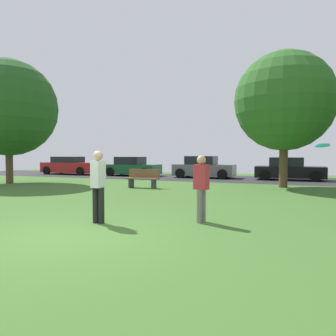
# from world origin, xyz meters

# --- Properties ---
(ground_plane) EXTENTS (44.00, 44.00, 0.00)m
(ground_plane) POSITION_xyz_m (0.00, 0.00, 0.00)
(ground_plane) COLOR #3D6628
(road_strip) EXTENTS (44.00, 6.40, 0.01)m
(road_strip) POSITION_xyz_m (0.00, 16.00, 0.00)
(road_strip) COLOR #28282B
(road_strip) RESTS_ON ground_plane
(birch_tree_lone) EXTENTS (4.77, 4.77, 6.55)m
(birch_tree_lone) POSITION_xyz_m (3.59, 11.44, 4.16)
(birch_tree_lone) COLOR brown
(birch_tree_lone) RESTS_ON ground_plane
(maple_tree_far) EXTENTS (5.27, 5.27, 6.80)m
(maple_tree_far) POSITION_xyz_m (-10.57, 8.15, 4.15)
(maple_tree_far) COLOR brown
(maple_tree_far) RESTS_ON ground_plane
(person_thrower) EXTENTS (0.36, 0.30, 1.59)m
(person_thrower) POSITION_xyz_m (2.09, 2.18, 0.87)
(person_thrower) COLOR slate
(person_thrower) RESTS_ON ground_plane
(person_walking) EXTENTS (0.30, 0.32, 1.70)m
(person_walking) POSITION_xyz_m (-0.14, 1.21, 0.94)
(person_walking) COLOR black
(person_walking) RESTS_ON ground_plane
(frisbee_disc) EXTENTS (0.34, 0.34, 0.07)m
(frisbee_disc) POSITION_xyz_m (4.62, 1.57, 1.79)
(frisbee_disc) COLOR #2DB2E0
(parked_car_red) EXTENTS (4.60, 1.95, 1.41)m
(parked_car_red) POSITION_xyz_m (-12.72, 15.98, 0.66)
(parked_car_red) COLOR #B21E1E
(parked_car_red) RESTS_ON ground_plane
(parked_car_green) EXTENTS (4.03, 2.01, 1.41)m
(parked_car_green) POSITION_xyz_m (-7.23, 16.25, 0.64)
(parked_car_green) COLOR #195633
(parked_car_green) RESTS_ON ground_plane
(parked_car_grey) EXTENTS (4.12, 1.94, 1.48)m
(parked_car_grey) POSITION_xyz_m (-1.73, 16.25, 0.67)
(parked_car_grey) COLOR slate
(parked_car_grey) RESTS_ON ground_plane
(parked_car_black) EXTENTS (4.12, 2.02, 1.41)m
(parked_car_black) POSITION_xyz_m (3.76, 16.37, 0.64)
(parked_car_black) COLOR black
(parked_car_black) RESTS_ON ground_plane
(park_bench) EXTENTS (1.60, 0.45, 0.90)m
(park_bench) POSITION_xyz_m (-2.66, 8.74, 0.46)
(park_bench) COLOR brown
(park_bench) RESTS_ON ground_plane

